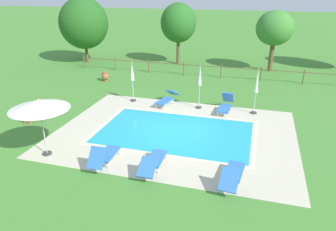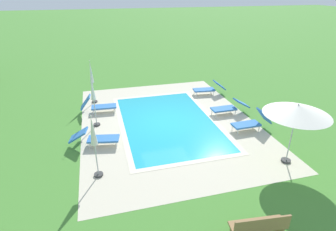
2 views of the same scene
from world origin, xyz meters
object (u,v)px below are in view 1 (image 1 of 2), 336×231
at_px(sun_lounger_north_far, 226,105).
at_px(wooden_bench_lawn_side, 35,111).
at_px(patio_umbrella_closed_row_west, 200,81).
at_px(tree_far_west, 178,23).
at_px(tree_west_mid, 275,28).
at_px(tree_centre, 84,23).
at_px(patio_umbrella_open_by_bench, 39,105).
at_px(patio_umbrella_closed_row_mid_west, 132,76).
at_px(patio_umbrella_closed_row_centre, 257,86).
at_px(terracotta_urn_near_fence, 105,76).
at_px(sun_lounger_south_mid, 233,174).
at_px(sun_lounger_north_end, 105,155).
at_px(sun_lounger_north_mid, 153,161).
at_px(sun_lounger_north_near_steps, 167,99).

xyz_separation_m(sun_lounger_north_far, wooden_bench_lawn_side, (-9.38, -3.74, 0.07)).
xyz_separation_m(patio_umbrella_closed_row_west, tree_far_west, (-3.87, 10.28, 1.90)).
relative_size(patio_umbrella_closed_row_west, tree_far_west, 0.48).
bearing_deg(tree_west_mid, tree_centre, -175.22).
height_order(patio_umbrella_open_by_bench, patio_umbrella_closed_row_west, patio_umbrella_closed_row_west).
relative_size(patio_umbrella_closed_row_mid_west, tree_centre, 0.43).
bearing_deg(wooden_bench_lawn_side, tree_far_west, 74.30).
xyz_separation_m(patio_umbrella_open_by_bench, wooden_bench_lawn_side, (-2.86, 3.03, -1.72)).
xyz_separation_m(tree_far_west, tree_centre, (-8.01, -1.74, -0.08)).
bearing_deg(tree_far_west, patio_umbrella_closed_row_centre, -56.05).
bearing_deg(patio_umbrella_closed_row_centre, sun_lounger_north_far, -171.97).
xyz_separation_m(sun_lounger_north_far, terracotta_urn_near_fence, (-9.08, 3.65, -0.03)).
height_order(sun_lounger_north_far, sun_lounger_south_mid, sun_lounger_north_far).
relative_size(sun_lounger_north_end, tree_west_mid, 0.40).
height_order(sun_lounger_north_end, terracotta_urn_near_fence, sun_lounger_north_end).
distance_m(tree_far_west, tree_centre, 8.20).
distance_m(sun_lounger_north_far, sun_lounger_north_end, 7.82).
distance_m(patio_umbrella_closed_row_west, patio_umbrella_closed_row_centre, 3.03).
xyz_separation_m(sun_lounger_south_mid, patio_umbrella_closed_row_centre, (0.49, 6.92, 1.18)).
bearing_deg(wooden_bench_lawn_side, terracotta_urn_near_fence, 87.69).
height_order(sun_lounger_north_end, patio_umbrella_closed_row_mid_west, patio_umbrella_closed_row_mid_west).
bearing_deg(patio_umbrella_open_by_bench, sun_lounger_north_far, 46.12).
relative_size(sun_lounger_north_mid, patio_umbrella_open_by_bench, 0.85).
relative_size(sun_lounger_north_near_steps, wooden_bench_lawn_side, 1.37).
relative_size(sun_lounger_north_far, tree_west_mid, 0.40).
bearing_deg(tree_centre, tree_west_mid, 4.78).
distance_m(patio_umbrella_closed_row_mid_west, tree_centre, 11.72).
bearing_deg(patio_umbrella_closed_row_centre, sun_lounger_south_mid, -94.07).
xyz_separation_m(sun_lounger_north_mid, patio_umbrella_closed_row_centre, (3.44, 6.84, 1.20)).
height_order(sun_lounger_north_near_steps, tree_centre, tree_centre).
xyz_separation_m(sun_lounger_north_end, patio_umbrella_open_by_bench, (-2.66, 0.03, 1.79)).
distance_m(sun_lounger_north_mid, sun_lounger_north_far, 6.90).
bearing_deg(patio_umbrella_open_by_bench, sun_lounger_north_near_steps, 66.09).
relative_size(sun_lounger_north_far, sun_lounger_south_mid, 0.92).
distance_m(patio_umbrella_open_by_bench, tree_west_mid, 19.07).
xyz_separation_m(sun_lounger_south_mid, patio_umbrella_closed_row_mid_west, (-6.54, 6.94, 1.20)).
bearing_deg(tree_centre, patio_umbrella_closed_row_west, -35.70).
xyz_separation_m(patio_umbrella_closed_row_centre, terracotta_urn_near_fence, (-10.59, 3.43, -1.19)).
height_order(sun_lounger_north_mid, patio_umbrella_closed_row_mid_west, patio_umbrella_closed_row_mid_west).
bearing_deg(sun_lounger_north_end, patio_umbrella_closed_row_mid_west, 103.28).
relative_size(wooden_bench_lawn_side, tree_far_west, 0.30).
bearing_deg(tree_west_mid, wooden_bench_lawn_side, -130.56).
distance_m(sun_lounger_north_mid, terracotta_urn_near_fence, 12.51).
bearing_deg(wooden_bench_lawn_side, tree_west_mid, 49.44).
height_order(sun_lounger_north_near_steps, sun_lounger_north_end, sun_lounger_north_end).
relative_size(terracotta_urn_near_fence, tree_centre, 0.12).
relative_size(sun_lounger_north_mid, sun_lounger_south_mid, 1.01).
relative_size(patio_umbrella_closed_row_centre, wooden_bench_lawn_side, 1.62).
bearing_deg(sun_lounger_north_near_steps, patio_umbrella_closed_row_mid_west, 179.76).
height_order(sun_lounger_north_near_steps, terracotta_urn_near_fence, sun_lounger_north_near_steps).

